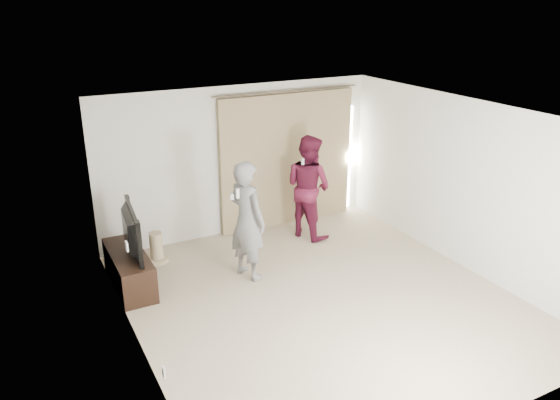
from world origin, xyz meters
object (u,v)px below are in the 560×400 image
(tv, at_px, (125,231))
(person_man, at_px, (247,220))
(tv_console, at_px, (129,269))
(person_woman, at_px, (308,186))

(tv, bearing_deg, person_man, -101.79)
(tv_console, relative_size, tv, 1.16)
(tv, distance_m, person_man, 1.73)
(tv, xyz_separation_m, person_man, (1.65, -0.52, 0.04))
(tv_console, bearing_deg, tv, 90.00)
(person_man, bearing_deg, tv_console, 162.61)
(tv, height_order, person_man, person_man)
(person_woman, bearing_deg, person_man, -150.17)
(tv_console, height_order, tv, tv)
(person_woman, bearing_deg, tv_console, -173.29)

